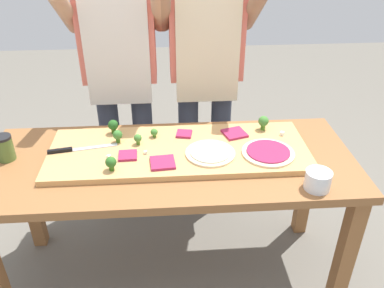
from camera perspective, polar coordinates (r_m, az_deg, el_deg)
The scene contains 23 objects.
ground_plane at distance 2.33m, azimuth -2.57°, elevation -17.65°, with size 8.00×8.00×0.00m, color #6B665B.
prep_table at distance 1.89m, azimuth -3.02°, elevation -4.79°, with size 1.69×0.68×0.75m.
cutting_board at distance 1.86m, azimuth -1.88°, elevation -0.96°, with size 1.20×0.44×0.03m, color tan.
chefs_knife at distance 1.91m, azimuth -16.61°, elevation -0.73°, with size 0.31×0.08×0.02m.
pizza_whole_beet_magenta at distance 1.84m, azimuth 10.79°, elevation -1.17°, with size 0.24×0.24×0.02m.
pizza_whole_cheese_artichoke at distance 1.81m, azimuth 2.63°, elevation -1.26°, with size 0.23×0.23×0.02m.
pizza_slice_far_right at distance 1.75m, azimuth -4.20°, elevation -2.67°, with size 0.11×0.11×0.01m, color #9E234C.
pizza_slice_near_left at distance 1.96m, azimuth -1.13°, elevation 1.46°, with size 0.07×0.07×0.01m, color #9E234C.
pizza_slice_near_right at distance 1.97m, azimuth 6.07°, elevation 1.52°, with size 0.10×0.10×0.01m, color #9E234C.
pizza_slice_center at distance 1.81m, azimuth -9.13°, elevation -1.62°, with size 0.08×0.08×0.01m, color #9E234C.
broccoli_floret_front_left at distance 1.91m, azimuth -10.55°, elevation 1.23°, with size 0.05×0.05×0.06m.
broccoli_floret_front_right at distance 1.72m, azimuth -11.47°, elevation -2.61°, with size 0.05×0.05×0.06m.
broccoli_floret_center_left at distance 1.89m, azimuth -7.73°, elevation 0.78°, with size 0.04×0.04×0.05m.
broccoli_floret_back_mid at distance 1.94m, azimuth -5.41°, elevation 1.67°, with size 0.04×0.04×0.04m.
broccoli_floret_back_left at distance 2.02m, azimuth 10.14°, elevation 3.14°, with size 0.05×0.05×0.07m.
broccoli_floret_center_right at distance 1.99m, azimuth -11.16°, elevation 2.60°, with size 0.05×0.05×0.07m.
cheese_crumble_a at distance 1.82m, azimuth -6.64°, elevation -1.21°, with size 0.01×0.01×0.01m, color white.
cheese_crumble_b at distance 2.00m, azimuth 12.72°, elevation 1.47°, with size 0.02×0.02×0.02m, color white.
cheese_crumble_c at distance 1.82m, azimuth -11.76°, elevation -1.80°, with size 0.02×0.02×0.02m, color white.
flour_cup at distance 1.71m, azimuth 17.46°, elevation -5.06°, with size 0.11×0.11×0.08m.
sauce_jar at distance 1.98m, azimuth -25.13°, elevation -0.50°, with size 0.08×0.08×0.12m.
cook_left at distance 2.28m, azimuth -10.26°, elevation 11.46°, with size 0.54×0.39×1.67m.
cook_right at distance 2.28m, azimuth 1.99°, elevation 11.92°, with size 0.54×0.39×1.67m.
Camera 1 is at (-0.01, -1.53, 1.75)m, focal length 37.45 mm.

